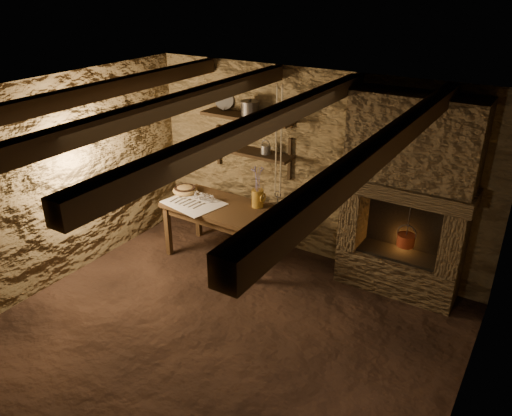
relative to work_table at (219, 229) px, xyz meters
The scene contains 25 objects.
floor 1.63m from the work_table, 53.85° to the right, with size 4.50×4.50×0.00m, color black.
back_wall 1.42m from the work_table, 37.98° to the left, with size 4.50×0.04×2.40m, color brown.
front_wall 3.50m from the work_table, 74.14° to the right, with size 4.50×0.04×2.40m, color brown.
left_wall 2.00m from the work_table, 136.01° to the right, with size 0.04×4.00×2.40m, color brown.
right_wall 3.52m from the work_table, 21.83° to the right, with size 0.04×4.00×2.40m, color brown.
ceiling 2.54m from the work_table, 53.85° to the right, with size 4.50×4.00×0.04m, color black.
beam_far_left 2.36m from the work_table, 114.10° to the right, with size 0.14×3.95×0.16m, color black.
beam_mid_left 2.33m from the work_table, 71.33° to the right, with size 0.14×3.95×0.16m, color black.
beam_mid_right 2.70m from the work_table, 41.68° to the right, with size 0.14×3.95×0.16m, color black.
beam_far_right 3.34m from the work_table, 27.66° to the right, with size 0.14×3.95×0.16m, color black.
shelf_lower 1.06m from the work_table, 81.92° to the left, with size 1.25×0.30×0.04m, color black.
shelf_upper 1.46m from the work_table, 81.92° to the left, with size 1.25×0.30×0.04m, color black.
hearth 2.38m from the work_table, 12.79° to the left, with size 1.43×0.51×2.30m.
work_table is the anchor object (origin of this frame).
linen_cloth 0.47m from the work_table, 155.06° to the right, with size 0.69×0.56×0.01m, color white.
pewter_cutlery_row 0.48m from the work_table, 151.41° to the right, with size 0.58×0.22×0.01m, color gray, non-canonical shape.
drinking_glasses 0.47m from the work_table, behind, with size 0.22×0.07×0.09m, color white, non-canonical shape.
stoneware_jug 0.76m from the work_table, 24.74° to the left, with size 0.18×0.18×0.52m.
wooden_bowl 0.70m from the work_table, behind, with size 0.32×0.32×0.11m, color olive.
iron_stockpot 1.56m from the work_table, 77.67° to the left, with size 0.22×0.22×0.17m, color #292725.
tin_pan 1.66m from the work_table, 116.45° to the left, with size 0.24×0.24×0.03m, color #999994.
small_kettle 1.18m from the work_table, 58.00° to the left, with size 0.16×0.12×0.18m, color #999994, non-canonical shape.
rusty_tin 1.13m from the work_table, 108.14° to the left, with size 0.09×0.09×0.09m, color #5E1B12.
red_pot 2.31m from the work_table, 11.22° to the left, with size 0.22×0.20×0.54m.
hanging_ropes 1.72m from the work_table, 12.86° to the right, with size 0.08×0.08×1.20m, color tan, non-canonical shape.
Camera 1 is at (2.47, -3.29, 3.37)m, focal length 35.00 mm.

